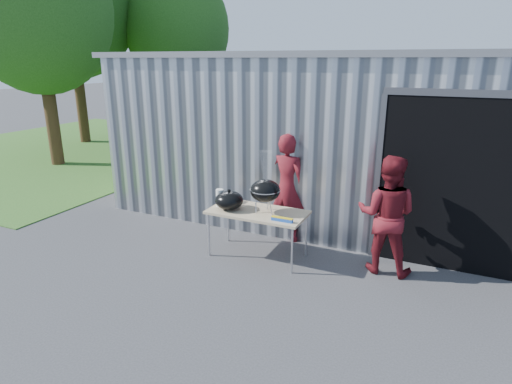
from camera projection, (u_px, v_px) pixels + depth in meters
The scene contains 14 objects.
ground at pixel (204, 275), 6.16m from camera, with size 80.00×80.00×0.00m, color #373739.
building at pixel (349, 128), 9.30m from camera, with size 8.20×6.20×3.10m.
grass_patch at pixel (75, 148), 14.98m from camera, with size 10.00×12.00×0.02m, color #2D591E.
tree_left at pixel (36, 8), 11.38m from camera, with size 3.96×3.96×6.56m.
tree_mid at pixel (69, 2), 14.61m from camera, with size 4.49×4.49×7.43m.
tree_far at pixel (177, 29), 15.38m from camera, with size 3.72×3.72×6.17m.
folding_table at pixel (258, 214), 6.56m from camera, with size 1.50×0.75×0.75m.
kettle_grill at pixel (265, 186), 6.38m from camera, with size 0.46×0.46×0.94m.
grill_lid at pixel (229, 200), 6.60m from camera, with size 0.44×0.44×0.32m.
paper_towels at pixel (220, 198), 6.72m from camera, with size 0.12×0.12×0.28m, color white.
white_tub at pixel (233, 199), 6.95m from camera, with size 0.20×0.15×0.10m, color white.
foil_box at pixel (282, 219), 6.12m from camera, with size 0.32×0.05×0.06m.
person_cook at pixel (287, 187), 7.17m from camera, with size 0.67×0.44×1.84m, color maroon.
person_bystander at pixel (387, 215), 6.06m from camera, with size 0.84×0.65×1.73m, color maroon.
Camera 1 is at (3.02, -4.69, 2.98)m, focal length 30.00 mm.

